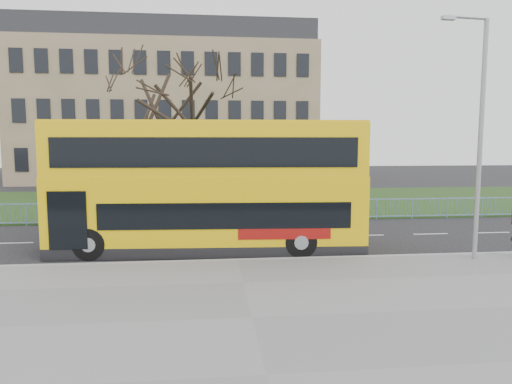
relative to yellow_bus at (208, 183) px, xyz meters
The scene contains 9 objects.
ground 2.80m from the yellow_bus, 21.67° to the right, with size 120.00×120.00×0.00m, color black.
pavement 7.63m from the yellow_bus, 82.26° to the right, with size 80.00×10.50×0.12m, color slate.
kerb 3.33m from the yellow_bus, 63.38° to the right, with size 80.00×0.20×0.14m, color gray.
grass_verge 14.18m from the yellow_bus, 86.01° to the left, with size 80.00×15.40×0.08m, color #1D3613.
guard_railing 6.61m from the yellow_bus, 81.13° to the left, with size 40.00×0.12×1.10m, color #7194C9, non-canonical shape.
bare_tree 10.21m from the yellow_bus, 101.92° to the left, with size 7.38×7.38×10.54m, color black, non-canonical shape.
civic_building 35.13m from the yellow_bus, 96.64° to the left, with size 30.00×15.00×14.00m, color #847454.
yellow_bus is the anchor object (origin of this frame).
street_lamp 9.61m from the yellow_bus, 16.52° to the right, with size 1.71×0.33×8.07m.
Camera 1 is at (-0.96, -16.83, 4.14)m, focal length 32.00 mm.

